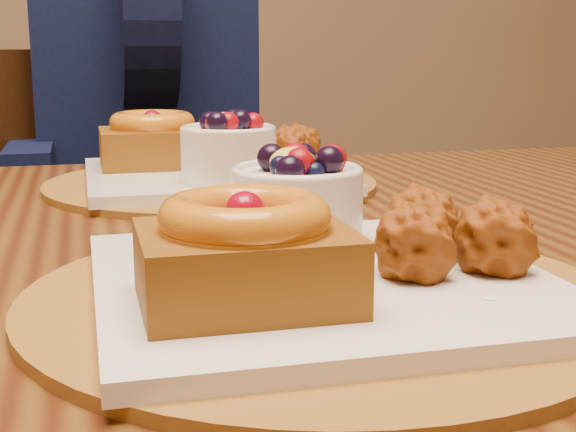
# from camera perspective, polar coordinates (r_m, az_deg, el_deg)

# --- Properties ---
(dining_table) EXTENTS (1.60, 0.90, 0.76)m
(dining_table) POSITION_cam_1_polar(r_m,az_deg,el_deg) (0.74, -2.63, -6.72)
(dining_table) COLOR #38180A
(dining_table) RESTS_ON ground
(place_setting_near) EXTENTS (0.38, 0.38, 0.09)m
(place_setting_near) POSITION_cam_1_polar(r_m,az_deg,el_deg) (0.51, 1.84, -3.10)
(place_setting_near) COLOR #5F3712
(place_setting_near) RESTS_ON dining_table
(place_setting_far) EXTENTS (0.38, 0.38, 0.09)m
(place_setting_far) POSITION_cam_1_polar(r_m,az_deg,el_deg) (0.92, -5.67, 3.79)
(place_setting_far) COLOR #5F3712
(place_setting_far) RESTS_ON dining_table
(chair_far) EXTENTS (0.58, 0.58, 0.91)m
(chair_far) POSITION_cam_1_polar(r_m,az_deg,el_deg) (1.40, -17.83, -5.64)
(chair_far) COLOR black
(chair_far) RESTS_ON ground
(diner) EXTENTS (0.48, 0.47, 0.78)m
(diner) POSITION_cam_1_polar(r_m,az_deg,el_deg) (1.52, -10.09, 8.85)
(diner) COLOR black
(diner) RESTS_ON ground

